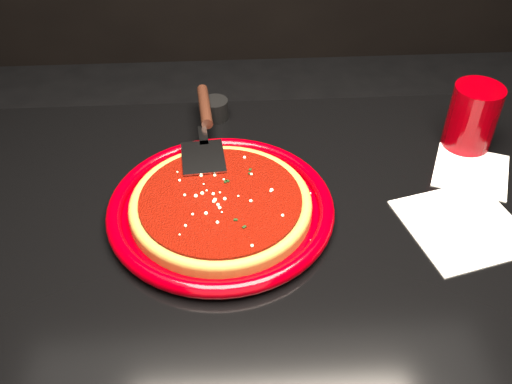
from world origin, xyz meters
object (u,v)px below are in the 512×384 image
plate (221,208)px  cup (472,117)px  ramekin (215,109)px  table (291,361)px  pizza_server (205,128)px

plate → cup: size_ratio=2.99×
ramekin → plate: bearing=-88.5°
table → pizza_server: bearing=122.8°
table → ramekin: size_ratio=22.53×
plate → cup: (0.47, 0.17, 0.05)m
pizza_server → cup: (0.50, -0.02, 0.02)m
table → plate: 0.41m
table → cup: cup is taller
plate → table: bearing=-21.2°
table → cup: 0.60m
pizza_server → ramekin: pizza_server is taller
pizza_server → plate: bearing=-87.0°
plate → pizza_server: size_ratio=1.18×
plate → pizza_server: 0.19m
pizza_server → cup: size_ratio=2.53×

